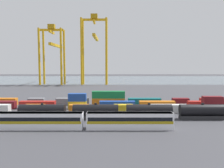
% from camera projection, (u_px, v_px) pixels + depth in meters
% --- Properties ---
extents(ground_plane, '(420.00, 420.00, 0.00)m').
position_uv_depth(ground_plane, '(92.00, 94.00, 116.82)').
color(ground_plane, '#424247').
extents(harbour_water, '(400.00, 110.00, 0.01)m').
position_uv_depth(harbour_water, '(102.00, 79.00, 223.06)').
color(harbour_water, slate).
rests_on(harbour_water, ground_plane).
extents(passenger_train, '(62.89, 3.14, 3.90)m').
position_uv_depth(passenger_train, '(40.00, 120.00, 55.11)').
color(passenger_train, silver).
rests_on(passenger_train, ground_plane).
extents(freight_tank_row, '(56.97, 3.05, 4.51)m').
position_uv_depth(freight_tank_row, '(123.00, 112.00, 64.57)').
color(freight_tank_row, '#232326').
rests_on(freight_tank_row, ground_plane).
extents(shipping_container_1, '(6.04, 2.44, 2.60)m').
position_uv_depth(shipping_container_1, '(35.00, 109.00, 73.07)').
color(shipping_container_1, orange).
rests_on(shipping_container_1, ground_plane).
extents(shipping_container_2, '(6.04, 2.44, 2.60)m').
position_uv_depth(shipping_container_2, '(79.00, 109.00, 73.06)').
color(shipping_container_2, orange).
rests_on(shipping_container_2, ground_plane).
extents(shipping_container_3, '(6.04, 2.44, 2.60)m').
position_uv_depth(shipping_container_3, '(124.00, 109.00, 73.05)').
color(shipping_container_3, gold).
rests_on(shipping_container_3, ground_plane).
extents(shipping_container_4, '(12.10, 2.44, 2.60)m').
position_uv_depth(shipping_container_4, '(168.00, 109.00, 73.03)').
color(shipping_container_4, silver).
rests_on(shipping_container_4, ground_plane).
extents(shipping_container_5, '(6.04, 2.44, 2.60)m').
position_uv_depth(shipping_container_5, '(212.00, 109.00, 73.02)').
color(shipping_container_5, '#AD211C').
rests_on(shipping_container_5, ground_plane).
extents(shipping_container_6, '(6.04, 2.44, 2.60)m').
position_uv_depth(shipping_container_6, '(213.00, 100.00, 72.79)').
color(shipping_container_6, maroon).
rests_on(shipping_container_6, shipping_container_5).
extents(shipping_container_8, '(12.10, 2.44, 2.60)m').
position_uv_depth(shipping_container_8, '(38.00, 105.00, 79.72)').
color(shipping_container_8, '#AD211C').
rests_on(shipping_container_8, ground_plane).
extents(shipping_container_9, '(6.04, 2.44, 2.60)m').
position_uv_depth(shipping_container_9, '(78.00, 105.00, 79.70)').
color(shipping_container_9, gold).
rests_on(shipping_container_9, ground_plane).
extents(shipping_container_10, '(6.04, 2.44, 2.60)m').
position_uv_depth(shipping_container_10, '(78.00, 97.00, 79.47)').
color(shipping_container_10, '#1C4299').
rests_on(shipping_container_10, shipping_container_9).
extents(shipping_container_11, '(12.10, 2.44, 2.60)m').
position_uv_depth(shipping_container_11, '(117.00, 105.00, 79.69)').
color(shipping_container_11, '#1C4299').
rests_on(shipping_container_11, ground_plane).
extents(shipping_container_12, '(12.10, 2.44, 2.60)m').
position_uv_depth(shipping_container_12, '(157.00, 105.00, 79.68)').
color(shipping_container_12, orange).
rests_on(shipping_container_12, ground_plane).
extents(shipping_container_13, '(6.04, 2.44, 2.60)m').
position_uv_depth(shipping_container_13, '(197.00, 105.00, 79.66)').
color(shipping_container_13, '#AD211C').
rests_on(shipping_container_13, ground_plane).
extents(shipping_container_14, '(12.10, 2.44, 2.60)m').
position_uv_depth(shipping_container_14, '(1.00, 102.00, 86.37)').
color(shipping_container_14, orange).
rests_on(shipping_container_14, ground_plane).
extents(shipping_container_15, '(6.04, 2.44, 2.60)m').
position_uv_depth(shipping_container_15, '(37.00, 102.00, 86.36)').
color(shipping_container_15, slate).
rests_on(shipping_container_15, ground_plane).
extents(shipping_container_16, '(12.10, 2.44, 2.60)m').
position_uv_depth(shipping_container_16, '(73.00, 102.00, 86.35)').
color(shipping_container_16, slate).
rests_on(shipping_container_16, ground_plane).
extents(shipping_container_17, '(12.10, 2.44, 2.60)m').
position_uv_depth(shipping_container_17, '(109.00, 102.00, 86.33)').
color(shipping_container_17, orange).
rests_on(shipping_container_17, ground_plane).
extents(shipping_container_18, '(12.10, 2.44, 2.60)m').
position_uv_depth(shipping_container_18, '(109.00, 95.00, 86.10)').
color(shipping_container_18, '#197538').
rests_on(shipping_container_18, shipping_container_17).
extents(shipping_container_19, '(12.10, 2.44, 2.60)m').
position_uv_depth(shipping_container_19, '(145.00, 102.00, 86.32)').
color(shipping_container_19, '#146066').
rests_on(shipping_container_19, ground_plane).
extents(shipping_container_20, '(6.04, 2.44, 2.60)m').
position_uv_depth(shipping_container_20, '(181.00, 102.00, 86.31)').
color(shipping_container_20, maroon).
rests_on(shipping_container_20, ground_plane).
extents(shipping_container_21, '(12.10, 2.44, 2.60)m').
position_uv_depth(shipping_container_21, '(217.00, 102.00, 86.29)').
color(shipping_container_21, '#AD211C').
rests_on(shipping_container_21, ground_plane).
extents(gantry_crane_west, '(17.11, 38.05, 43.47)m').
position_uv_depth(gantry_crane_west, '(53.00, 49.00, 172.77)').
color(gantry_crane_west, gold).
rests_on(gantry_crane_west, ground_plane).
extents(gantry_crane_central, '(19.28, 40.87, 50.73)m').
position_uv_depth(gantry_crane_central, '(95.00, 43.00, 172.53)').
color(gantry_crane_central, gold).
rests_on(gantry_crane_central, ground_plane).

